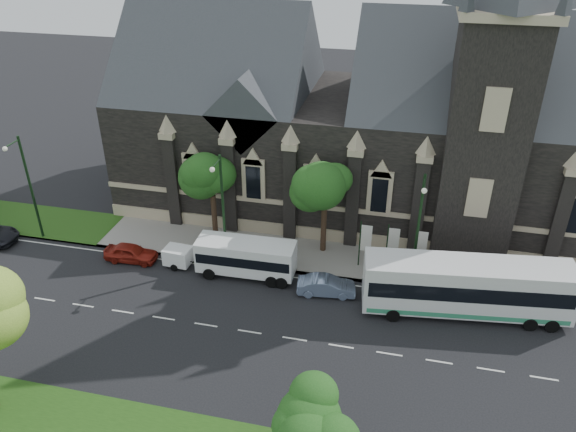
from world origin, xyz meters
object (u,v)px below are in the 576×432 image
(street_lamp_far, at_px, (28,183))
(car_far_red, at_px, (131,253))
(shuttle_bus, at_px, (246,256))
(sedan, at_px, (326,286))
(banner_flag_center, at_px, (391,244))
(street_lamp_near, at_px, (418,228))
(street_lamp_mid, at_px, (222,205))
(tree_park_east, at_px, (320,411))
(tour_coach, at_px, (467,287))
(box_trailer, at_px, (178,256))
(banner_flag_left, at_px, (364,240))
(banner_flag_right, at_px, (419,247))
(tree_walk_right, at_px, (328,185))
(tree_walk_left, at_px, (215,174))

(street_lamp_far, height_order, car_far_red, street_lamp_far)
(shuttle_bus, bearing_deg, sedan, -10.42)
(sedan, bearing_deg, shuttle_bus, 73.30)
(street_lamp_far, xyz_separation_m, banner_flag_center, (28.29, 1.91, -2.73))
(street_lamp_near, relative_size, street_lamp_far, 1.00)
(street_lamp_mid, bearing_deg, tree_park_east, -58.21)
(tour_coach, xyz_separation_m, box_trailer, (-20.95, 0.88, -1.27))
(street_lamp_near, bearing_deg, shuttle_bus, -175.23)
(shuttle_bus, relative_size, car_far_red, 1.78)
(box_trailer, bearing_deg, banner_flag_left, 16.38)
(banner_flag_right, bearing_deg, banner_flag_center, 180.00)
(street_lamp_near, distance_m, sedan, 7.58)
(tree_park_east, xyz_separation_m, tree_walk_right, (-2.96, 20.04, 1.20))
(tree_walk_right, relative_size, tree_walk_left, 1.02)
(tree_walk_right, height_order, shuttle_bus, tree_walk_right)
(banner_flag_right, distance_m, shuttle_bus, 12.64)
(box_trailer, bearing_deg, car_far_red, -172.99)
(street_lamp_mid, distance_m, shuttle_bus, 4.15)
(tree_walk_right, bearing_deg, tree_walk_left, -179.94)
(tree_walk_left, relative_size, box_trailer, 2.62)
(car_far_red, bearing_deg, sedan, -95.20)
(street_lamp_far, xyz_separation_m, shuttle_bus, (18.01, -1.00, -3.49))
(tree_park_east, bearing_deg, banner_flag_center, 83.43)
(shuttle_bus, bearing_deg, tree_park_east, -63.35)
(tree_park_east, relative_size, street_lamp_mid, 0.70)
(tree_walk_left, height_order, box_trailer, tree_walk_left)
(car_far_red, bearing_deg, tree_walk_right, -73.84)
(street_lamp_near, bearing_deg, tree_park_east, -103.11)
(banner_flag_left, relative_size, car_far_red, 0.98)
(street_lamp_far, bearing_deg, street_lamp_near, 0.00)
(street_lamp_near, distance_m, street_lamp_mid, 14.00)
(tree_park_east, distance_m, banner_flag_right, 18.91)
(banner_flag_center, bearing_deg, tree_park_east, -96.57)
(banner_flag_center, distance_m, box_trailer, 16.06)
(tree_walk_right, distance_m, street_lamp_near, 7.72)
(banner_flag_left, bearing_deg, street_lamp_mid, -169.50)
(tree_walk_right, bearing_deg, banner_flag_right, -13.60)
(street_lamp_near, relative_size, sedan, 2.18)
(street_lamp_far, bearing_deg, shuttle_bus, -3.18)
(tour_coach, distance_m, car_far_red, 24.84)
(tree_walk_left, relative_size, banner_flag_right, 1.91)
(banner_flag_right, height_order, shuttle_bus, banner_flag_right)
(banner_flag_left, bearing_deg, banner_flag_right, 0.00)
(car_far_red, bearing_deg, banner_flag_right, -84.07)
(tree_park_east, relative_size, street_lamp_far, 0.70)
(box_trailer, bearing_deg, street_lamp_near, 7.66)
(banner_flag_left, xyz_separation_m, sedan, (-2.11, -3.90, -1.70))
(car_far_red, bearing_deg, street_lamp_mid, -82.77)
(shuttle_bus, height_order, car_far_red, shuttle_bus)
(shuttle_bus, bearing_deg, street_lamp_mid, 152.27)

